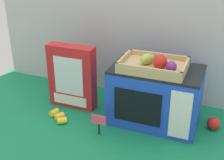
# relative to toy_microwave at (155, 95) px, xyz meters

# --- Properties ---
(ground_plane) EXTENTS (1.70, 1.70, 0.00)m
(ground_plane) POSITION_rel_toy_microwave_xyz_m (-0.20, -0.02, -0.14)
(ground_plane) COLOR #147A4C
(ground_plane) RESTS_ON ground
(display_back_panel) EXTENTS (1.61, 0.03, 0.75)m
(display_back_panel) POSITION_rel_toy_microwave_xyz_m (-0.20, 0.25, 0.24)
(display_back_panel) COLOR #B7BABF
(display_back_panel) RESTS_ON ground
(toy_microwave) EXTENTS (0.41, 0.26, 0.28)m
(toy_microwave) POSITION_rel_toy_microwave_xyz_m (0.00, 0.00, 0.00)
(toy_microwave) COLOR blue
(toy_microwave) RESTS_ON ground
(food_groups_crate) EXTENTS (0.29, 0.20, 0.09)m
(food_groups_crate) POSITION_rel_toy_microwave_xyz_m (-0.01, -0.03, 0.16)
(food_groups_crate) COLOR tan
(food_groups_crate) RESTS_ON toy_microwave
(cookie_set_box) EXTENTS (0.25, 0.07, 0.33)m
(cookie_set_box) POSITION_rel_toy_microwave_xyz_m (-0.44, -0.01, 0.03)
(cookie_set_box) COLOR red
(cookie_set_box) RESTS_ON ground
(price_sign) EXTENTS (0.07, 0.01, 0.10)m
(price_sign) POSITION_rel_toy_microwave_xyz_m (-0.21, -0.20, -0.07)
(price_sign) COLOR black
(price_sign) RESTS_ON ground
(loose_toy_banana) EXTENTS (0.12, 0.10, 0.03)m
(loose_toy_banana) POSITION_rel_toy_microwave_xyz_m (-0.44, -0.16, -0.12)
(loose_toy_banana) COLOR yellow
(loose_toy_banana) RESTS_ON ground
(loose_toy_apple) EXTENTS (0.06, 0.06, 0.06)m
(loose_toy_apple) POSITION_rel_toy_microwave_xyz_m (0.27, 0.03, -0.11)
(loose_toy_apple) COLOR red
(loose_toy_apple) RESTS_ON ground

